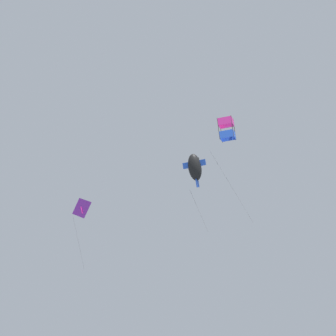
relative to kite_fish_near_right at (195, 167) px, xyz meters
name	(u,v)px	position (x,y,z in m)	size (l,w,h in m)	color
kite_fish_near_right	(195,167)	(0.00, 0.00, 0.00)	(2.27, 1.78, 5.76)	black
kite_delta_near_left	(82,209)	(0.25, -8.59, -2.52)	(1.72, 1.75, 4.93)	purple
kite_box_upper_right	(227,129)	(0.29, 2.59, 2.85)	(2.72, 2.78, 8.04)	#DB2D93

